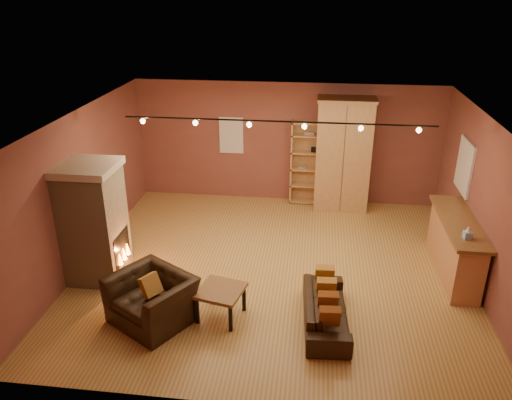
# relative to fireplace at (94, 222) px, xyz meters

# --- Properties ---
(floor) EXTENTS (7.00, 7.00, 0.00)m
(floor) POSITION_rel_fireplace_xyz_m (3.04, 0.60, -1.06)
(floor) COLOR olive
(floor) RESTS_ON ground
(ceiling) EXTENTS (7.00, 7.00, 0.00)m
(ceiling) POSITION_rel_fireplace_xyz_m (3.04, 0.60, 1.74)
(ceiling) COLOR brown
(ceiling) RESTS_ON back_wall
(back_wall) EXTENTS (7.00, 0.02, 2.80)m
(back_wall) POSITION_rel_fireplace_xyz_m (3.04, 3.85, 0.34)
(back_wall) COLOR brown
(back_wall) RESTS_ON floor
(left_wall) EXTENTS (0.02, 6.50, 2.80)m
(left_wall) POSITION_rel_fireplace_xyz_m (-0.46, 0.60, 0.34)
(left_wall) COLOR brown
(left_wall) RESTS_ON floor
(right_wall) EXTENTS (0.02, 6.50, 2.80)m
(right_wall) POSITION_rel_fireplace_xyz_m (6.54, 0.60, 0.34)
(right_wall) COLOR brown
(right_wall) RESTS_ON floor
(fireplace) EXTENTS (1.01, 0.98, 2.12)m
(fireplace) POSITION_rel_fireplace_xyz_m (0.00, 0.00, 0.00)
(fireplace) COLOR tan
(fireplace) RESTS_ON floor
(back_window) EXTENTS (0.56, 0.04, 0.86)m
(back_window) POSITION_rel_fireplace_xyz_m (1.74, 3.83, 0.49)
(back_window) COLOR silver
(back_window) RESTS_ON back_wall
(bookcase) EXTENTS (0.80, 0.31, 1.97)m
(bookcase) POSITION_rel_fireplace_xyz_m (3.55, 3.75, -0.06)
(bookcase) COLOR tan
(bookcase) RESTS_ON floor
(armoire) EXTENTS (1.26, 0.71, 2.57)m
(armoire) POSITION_rel_fireplace_xyz_m (4.32, 3.52, 0.23)
(armoire) COLOR tan
(armoire) RESTS_ON floor
(bar_counter) EXTENTS (0.59, 2.21, 1.06)m
(bar_counter) POSITION_rel_fireplace_xyz_m (6.24, 0.86, -0.52)
(bar_counter) COLOR tan
(bar_counter) RESTS_ON floor
(tissue_box) EXTENTS (0.14, 0.14, 0.22)m
(tissue_box) POSITION_rel_fireplace_xyz_m (6.19, 0.19, 0.09)
(tissue_box) COLOR #8EBAE4
(tissue_box) RESTS_ON bar_counter
(right_window) EXTENTS (0.05, 0.90, 1.00)m
(right_window) POSITION_rel_fireplace_xyz_m (6.51, 2.00, 0.59)
(right_window) COLOR silver
(right_window) RESTS_ON right_wall
(loveseat) EXTENTS (0.58, 1.69, 0.72)m
(loveseat) POSITION_rel_fireplace_xyz_m (3.98, -0.88, -0.72)
(loveseat) COLOR black
(loveseat) RESTS_ON floor
(armchair) EXTENTS (1.40, 1.26, 1.02)m
(armchair) POSITION_rel_fireplace_xyz_m (1.33, -1.13, -0.55)
(armchair) COLOR black
(armchair) RESTS_ON floor
(coffee_table) EXTENTS (0.80, 0.80, 0.50)m
(coffee_table) POSITION_rel_fireplace_xyz_m (2.36, -0.91, -0.63)
(coffee_table) COLOR brown
(coffee_table) RESTS_ON floor
(track_rail) EXTENTS (5.20, 0.09, 0.13)m
(track_rail) POSITION_rel_fireplace_xyz_m (3.04, 0.80, 1.63)
(track_rail) COLOR black
(track_rail) RESTS_ON ceiling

